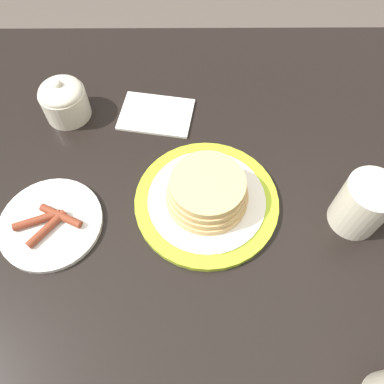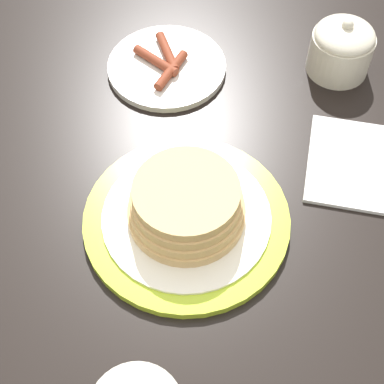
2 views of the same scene
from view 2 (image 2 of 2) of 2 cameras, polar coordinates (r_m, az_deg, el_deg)
The scene contains 5 objects.
dining_table at distance 0.82m, azimuth -2.85°, elevation -7.08°, with size 1.57×1.07×0.74m.
pancake_plate at distance 0.72m, azimuth -0.55°, elevation -1.86°, with size 0.26×0.26×0.07m.
side_plate_bacon at distance 0.91m, azimuth -2.49°, elevation 12.10°, with size 0.18×0.18×0.02m.
sugar_bowl at distance 0.92m, azimuth 14.31°, elevation 13.42°, with size 0.09×0.09×0.09m.
napkin at distance 0.82m, azimuth 14.82°, elevation 2.77°, with size 0.16×0.13×0.01m.
Camera 2 is at (0.38, 0.05, 1.38)m, focal length 55.00 mm.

